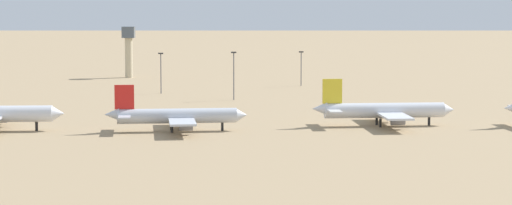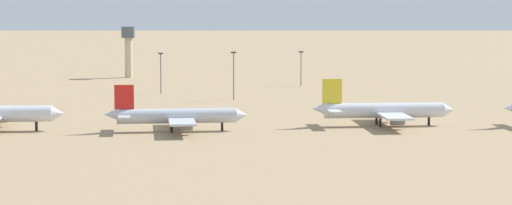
{
  "view_description": "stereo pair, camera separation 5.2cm",
  "coord_description": "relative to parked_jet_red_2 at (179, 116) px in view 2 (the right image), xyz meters",
  "views": [
    {
      "loc": [
        18.12,
        -270.78,
        35.47
      ],
      "look_at": [
        17.34,
        12.84,
        6.0
      ],
      "focal_mm": 74.18,
      "sensor_mm": 36.0,
      "label": 1
    },
    {
      "loc": [
        18.18,
        -270.78,
        35.47
      ],
      "look_at": [
        17.34,
        12.84,
        6.0
      ],
      "focal_mm": 74.18,
      "sensor_mm": 36.0,
      "label": 2
    }
  ],
  "objects": [
    {
      "name": "ground",
      "position": [
        2.51,
        1.48,
        -3.98
      ],
      "size": [
        4000.0,
        4000.0,
        0.0
      ],
      "primitive_type": "plane",
      "color": "#9E8460"
    },
    {
      "name": "light_pole_mid",
      "position": [
        37.91,
        133.69,
        3.84
      ],
      "size": [
        1.8,
        0.5,
        13.3
      ],
      "color": "#59595E",
      "rests_on": "ground"
    },
    {
      "name": "control_tower",
      "position": [
        -32.88,
        174.15,
        8.96
      ],
      "size": [
        5.2,
        5.2,
        21.44
      ],
      "color": "#C6B793",
      "rests_on": "ground"
    },
    {
      "name": "light_pole_west",
      "position": [
        -12.99,
        102.85,
        4.45
      ],
      "size": [
        1.8,
        0.5,
        14.48
      ],
      "color": "#59595E",
      "rests_on": "ground"
    },
    {
      "name": "parked_jet_red_2",
      "position": [
        0.0,
        0.0,
        0.0
      ],
      "size": [
        36.82,
        31.16,
        12.16
      ],
      "rotation": [
        0.0,
        0.0,
        0.11
      ],
      "color": "silver",
      "rests_on": "ground"
    },
    {
      "name": "light_pole_east",
      "position": [
        13.26,
        80.22,
        5.29
      ],
      "size": [
        1.8,
        0.5,
        16.11
      ],
      "color": "#59595E",
      "rests_on": "ground"
    },
    {
      "name": "parked_jet_yellow_3",
      "position": [
        54.56,
        11.03,
        0.2
      ],
      "size": [
        38.71,
        32.67,
        12.78
      ],
      "rotation": [
        0.0,
        0.0,
        0.09
      ],
      "color": "silver",
      "rests_on": "ground"
    }
  ]
}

